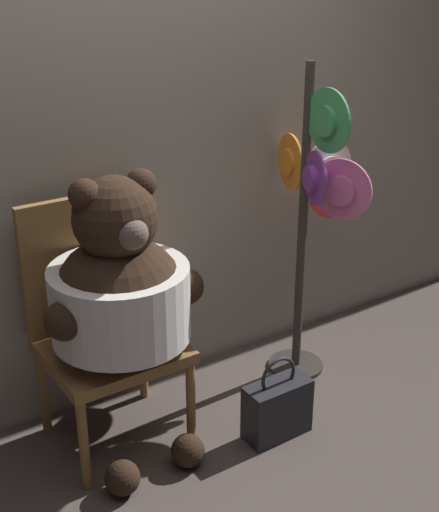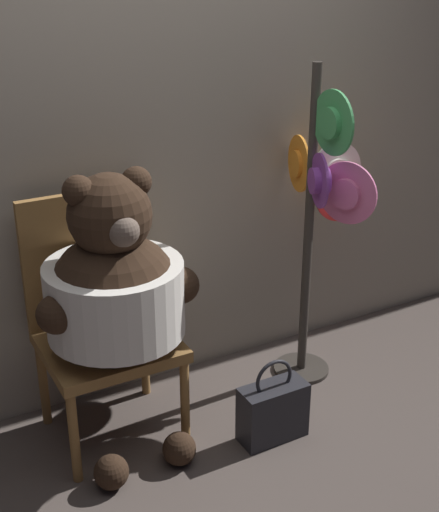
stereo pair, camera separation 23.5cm
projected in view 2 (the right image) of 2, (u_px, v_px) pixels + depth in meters
The scene contains 6 objects.
ground_plane at pixel (213, 441), 3.13m from camera, with size 14.00×14.00×0.00m, color #4C423D.
wall_back at pixel (144, 140), 3.16m from camera, with size 8.00×0.10×2.40m.
chair at pixel (100, 314), 3.04m from camera, with size 0.55×0.50×1.06m.
teddy_bear at pixel (115, 291), 2.83m from camera, with size 0.67×0.60×1.23m.
hat_display_rack at pixel (322, 205), 3.27m from camera, with size 0.41×0.59×1.54m.
handbag_on_ground at pixel (273, 410), 3.10m from camera, with size 0.30×0.14×0.39m.
Camera 2 is at (-1.19, -2.24, 2.00)m, focal length 50.00 mm.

